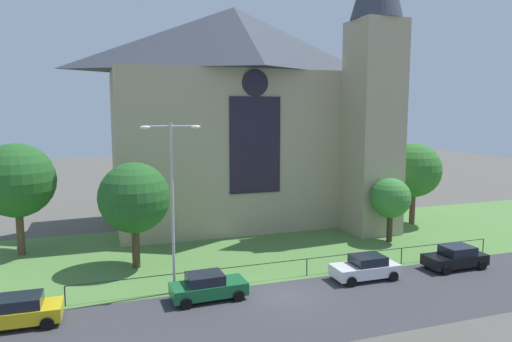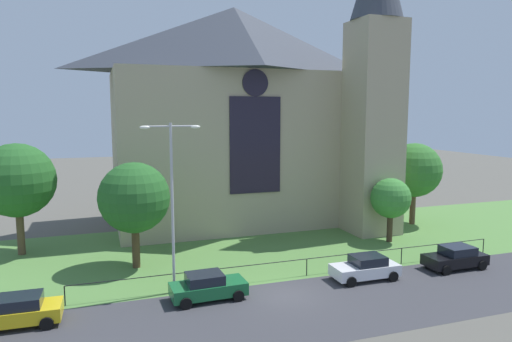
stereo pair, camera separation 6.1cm
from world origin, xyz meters
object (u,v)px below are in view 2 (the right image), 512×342
(tree_right_near, at_px, (391,198))
(tree_left_near, at_px, (134,198))
(church_building, at_px, (244,114))
(tree_left_far, at_px, (17,181))
(tree_right_far, at_px, (414,170))
(streetlamp_near, at_px, (172,189))
(parked_car_green, at_px, (207,286))
(parked_car_black, at_px, (455,257))
(parked_car_white, at_px, (365,268))
(parked_car_yellow, at_px, (17,311))

(tree_right_near, xyz_separation_m, tree_left_near, (-19.94, 0.18, 1.23))
(church_building, relative_size, tree_left_far, 3.16)
(tree_right_near, xyz_separation_m, tree_right_far, (5.58, 4.39, 1.53))
(streetlamp_near, height_order, parked_car_green, streetlamp_near)
(tree_right_near, distance_m, tree_left_near, 19.98)
(tree_left_far, height_order, parked_car_green, tree_left_far)
(parked_car_black, bearing_deg, tree_left_near, -19.47)
(tree_left_far, xyz_separation_m, tree_left_near, (7.78, -5.72, -0.74))
(tree_right_near, relative_size, parked_car_black, 1.24)
(tree_right_far, xyz_separation_m, parked_car_white, (-12.09, -11.20, -4.33))
(church_building, distance_m, parked_car_yellow, 26.31)
(tree_left_near, xyz_separation_m, parked_car_black, (20.27, -7.16, -4.03))
(tree_right_far, distance_m, parked_car_black, 13.26)
(parked_car_yellow, bearing_deg, tree_right_near, -163.83)
(tree_right_far, height_order, tree_left_near, tree_right_far)
(tree_right_near, xyz_separation_m, parked_car_green, (-16.61, -6.68, -2.80))
(tree_left_near, bearing_deg, parked_car_yellow, -131.70)
(parked_car_white, xyz_separation_m, parked_car_black, (6.84, -0.18, 0.00))
(tree_right_far, xyz_separation_m, tree_left_far, (-33.30, 1.51, 0.43))
(streetlamp_near, distance_m, parked_car_white, 12.99)
(parked_car_green, height_order, parked_car_white, same)
(tree_right_near, distance_m, tree_right_far, 7.26)
(church_building, xyz_separation_m, parked_car_white, (2.44, -17.43, -9.53))
(tree_left_near, bearing_deg, tree_right_far, 9.38)
(tree_right_near, distance_m, tree_left_far, 28.41)
(tree_left_far, relative_size, streetlamp_near, 0.83)
(tree_left_far, relative_size, tree_left_near, 1.15)
(streetlamp_near, bearing_deg, parked_car_yellow, -167.89)
(tree_right_far, relative_size, parked_car_green, 1.79)
(tree_left_far, distance_m, parked_car_black, 31.23)
(tree_left_far, distance_m, streetlamp_near, 14.56)
(church_building, bearing_deg, parked_car_green, -113.87)
(parked_car_yellow, relative_size, parked_car_black, 1.01)
(tree_left_far, xyz_separation_m, parked_car_yellow, (1.54, -12.73, -4.77))
(tree_right_near, relative_size, tree_left_far, 0.63)
(tree_left_far, bearing_deg, church_building, 14.14)
(tree_right_near, distance_m, streetlamp_near, 19.11)
(parked_car_white, height_order, parked_car_black, same)
(streetlamp_near, relative_size, parked_car_black, 2.35)
(parked_car_yellow, bearing_deg, parked_car_black, -178.78)
(church_building, bearing_deg, tree_right_far, -23.23)
(tree_right_near, bearing_deg, tree_left_far, 167.98)
(tree_left_far, bearing_deg, tree_right_near, -12.02)
(parked_car_green, bearing_deg, tree_left_near, 114.25)
(tree_right_far, height_order, parked_car_yellow, tree_right_far)
(church_building, distance_m, tree_left_near, 16.13)
(streetlamp_near, bearing_deg, tree_left_far, 130.75)
(tree_left_far, height_order, parked_car_black, tree_left_far)
(church_building, relative_size, tree_right_near, 5.01)
(church_building, height_order, tree_left_near, church_building)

